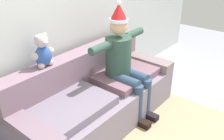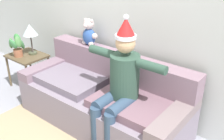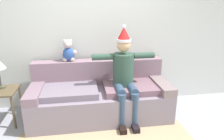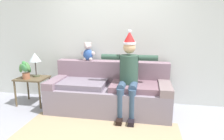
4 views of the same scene
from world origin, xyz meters
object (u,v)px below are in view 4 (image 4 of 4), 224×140
at_px(person_seated, 128,73).
at_px(potted_plant, 26,70).
at_px(table_lamp, 35,58).
at_px(couch, 109,92).
at_px(side_table, 33,81).
at_px(teddy_bear, 88,52).

height_order(person_seated, potted_plant, person_seated).
bearing_deg(table_lamp, couch, -2.56).
xyz_separation_m(person_seated, table_lamp, (-1.96, 0.24, 0.16)).
xyz_separation_m(couch, person_seated, (0.38, -0.17, 0.45)).
relative_size(side_table, table_lamp, 1.19).
xyz_separation_m(couch, side_table, (-1.62, -0.03, 0.14)).
bearing_deg(couch, person_seated, -24.27).
distance_m(side_table, table_lamp, 0.48).
xyz_separation_m(side_table, table_lamp, (0.04, 0.10, 0.47)).
relative_size(person_seated, table_lamp, 3.09).
bearing_deg(side_table, table_lamp, 68.65).
distance_m(couch, side_table, 1.63).
xyz_separation_m(couch, table_lamp, (-1.59, 0.07, 0.61)).
distance_m(person_seated, teddy_bear, 1.04).
height_order(teddy_bear, potted_plant, teddy_bear).
bearing_deg(potted_plant, teddy_bear, 20.09).
height_order(couch, table_lamp, table_lamp).
xyz_separation_m(teddy_bear, table_lamp, (-1.08, -0.22, -0.12)).
height_order(teddy_bear, table_lamp, teddy_bear).
bearing_deg(potted_plant, person_seated, -0.92).
distance_m(couch, person_seated, 0.61).
distance_m(side_table, potted_plant, 0.29).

